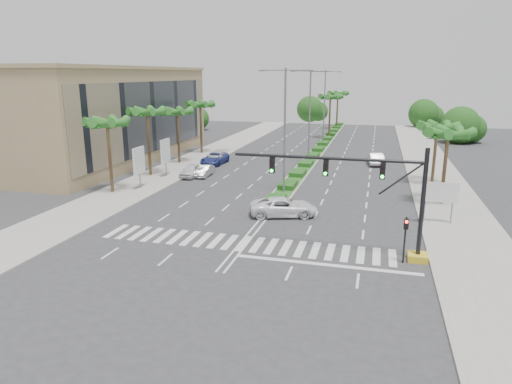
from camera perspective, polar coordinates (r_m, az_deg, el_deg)
ground at (r=31.99m, az=-1.58°, el=-6.46°), size 160.00×160.00×0.00m
footpath_right at (r=50.37m, az=22.11°, el=0.40°), size 6.00×120.00×0.15m
footpath_left at (r=55.29m, az=-10.86°, el=2.41°), size 6.00×120.00×0.15m
median at (r=74.97m, az=8.26°, el=5.70°), size 2.20×75.00×0.20m
median_grass at (r=74.96m, az=8.27°, el=5.79°), size 1.80×75.00×0.04m
building at (r=64.85m, az=-17.54°, el=9.07°), size 12.00×36.00×12.00m
signal_gantry at (r=29.72m, az=15.78°, el=-1.64°), size 12.60×1.20×7.20m
pedestrian_signal at (r=29.56m, az=18.18°, el=-4.80°), size 0.28×0.36×3.00m
direction_sign at (r=38.02m, az=21.97°, el=-0.24°), size 2.70×0.11×3.40m
billboard_near at (r=47.46m, az=-14.42°, el=3.78°), size 0.18×2.10×4.35m
billboard_far at (r=52.69m, az=-11.26°, el=4.99°), size 0.18×2.10×4.35m
palm_left_near at (r=46.27m, az=-18.11°, el=7.92°), size 4.57×4.68×7.55m
palm_left_mid at (r=53.09m, az=-13.45°, el=9.43°), size 4.57×4.68×7.95m
palm_left_far at (r=60.28m, az=-9.80°, el=9.63°), size 4.57×4.68×7.35m
palm_left_end at (r=67.59m, az=-6.97°, el=10.57°), size 4.57×4.68×7.75m
palm_right_near at (r=43.35m, az=22.87°, el=6.45°), size 4.57×4.68×7.05m
palm_right_far at (r=51.26m, az=21.70°, el=7.32°), size 4.57×4.68×6.75m
palm_median_a at (r=84.16m, az=9.28°, el=11.46°), size 4.57×4.68×8.05m
palm_median_b at (r=99.07m, az=10.20°, el=11.86°), size 4.57×4.68×8.05m
streetlight_near at (r=43.71m, az=3.62°, el=8.41°), size 5.10×0.25×12.00m
streetlight_mid at (r=59.41m, az=6.73°, el=9.97°), size 5.10×0.25×12.00m
streetlight_far at (r=75.24m, az=8.54°, el=10.86°), size 5.10×0.25×12.00m
car_parked_a at (r=52.77m, az=-8.09°, el=2.67°), size 1.75×4.25×1.44m
car_parked_b at (r=52.88m, az=-6.48°, el=2.66°), size 1.48×3.92×1.28m
car_parked_c at (r=59.90m, az=-5.19°, el=4.19°), size 2.61×5.39×1.48m
car_parked_d at (r=60.46m, az=-4.99°, el=4.32°), size 2.29×5.36×1.54m
car_crossing at (r=37.90m, az=3.47°, el=-1.86°), size 6.08×4.09×1.55m
car_right at (r=61.34m, az=14.70°, el=4.08°), size 2.30×5.07×1.61m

